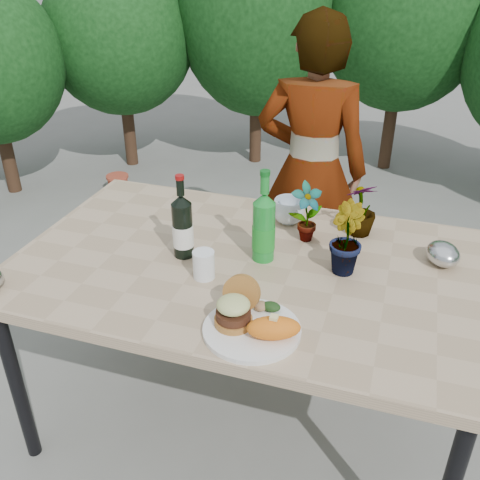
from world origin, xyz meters
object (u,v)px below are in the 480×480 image
(patio_table, at_px, (247,276))
(person, at_px, (311,171))
(dinner_plate, at_px, (252,330))
(wine_bottle, at_px, (183,227))

(patio_table, relative_size, person, 1.08)
(dinner_plate, bearing_deg, person, 93.83)
(dinner_plate, xyz_separation_m, wine_bottle, (-0.35, 0.33, 0.10))
(person, bearing_deg, dinner_plate, 90.43)
(dinner_plate, distance_m, wine_bottle, 0.49)
(wine_bottle, bearing_deg, dinner_plate, -61.92)
(patio_table, xyz_separation_m, person, (0.04, 0.91, 0.05))
(dinner_plate, height_order, wine_bottle, wine_bottle)
(patio_table, height_order, person, person)
(patio_table, xyz_separation_m, wine_bottle, (-0.22, -0.02, 0.17))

